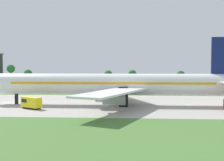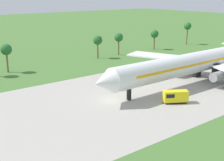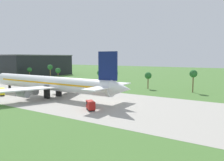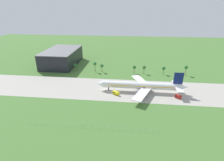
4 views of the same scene
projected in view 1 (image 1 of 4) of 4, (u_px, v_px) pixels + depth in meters
The scene contains 5 objects.
ground_plane at pixel (8, 103), 82.08m from camera, with size 600.00×600.00×0.00m, color #477233.
taxiway_strip at pixel (8, 103), 82.08m from camera, with size 320.00×44.00×0.02m.
jet_airliner at pixel (118, 84), 77.22m from camera, with size 76.36×53.17×18.55m.
catering_van at pixel (31, 103), 70.74m from camera, with size 5.93×4.61×2.95m.
palm_tree_row at pixel (92, 73), 122.07m from camera, with size 123.51×3.60×11.35m.
Camera 1 is at (35.51, -79.52, 10.92)m, focal length 45.00 mm.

